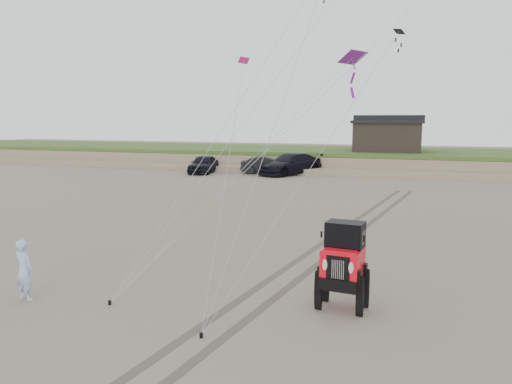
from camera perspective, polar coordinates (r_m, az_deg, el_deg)
ground at (r=13.37m, az=-5.26°, el=-12.89°), size 160.00×160.00×0.00m
dune_ridge at (r=49.31m, az=12.48°, el=3.63°), size 160.00×14.25×1.73m
cabin at (r=48.50m, az=14.88°, el=6.33°), size 6.40×5.40×3.35m
truck_a at (r=44.24m, az=-6.02°, el=3.20°), size 2.49×4.87×1.59m
truck_b at (r=43.53m, az=1.18°, el=3.09°), size 4.75×2.86×1.48m
truck_c at (r=42.86m, az=3.93°, el=3.21°), size 5.33×6.67×1.81m
jeep at (r=13.04m, az=9.86°, el=-9.34°), size 2.59×5.03×1.80m
man at (r=14.84m, az=-24.96°, el=-8.07°), size 0.67×0.50×1.67m
kite_flock at (r=21.03m, az=11.87°, el=18.60°), size 8.95×6.83×5.19m
stake_main at (r=13.95m, az=-16.39°, el=-12.02°), size 0.08×0.08×0.12m
stake_aux at (r=11.64m, az=-6.29°, el=-15.96°), size 0.08×0.08×0.12m
tire_tracks at (r=20.21m, az=9.23°, el=-5.52°), size 5.22×29.74×0.01m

